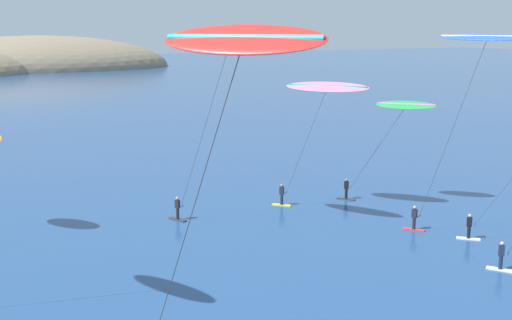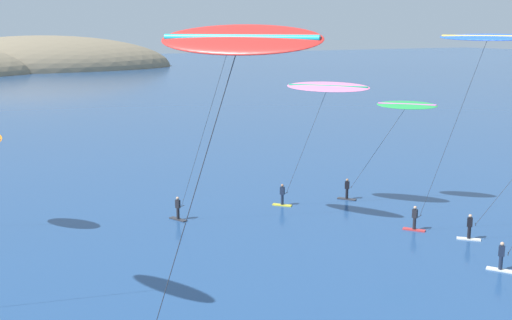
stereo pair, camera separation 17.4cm
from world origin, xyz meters
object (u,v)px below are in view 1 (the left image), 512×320
Objects in this scene: kitesurfer_pink at (324,94)px; kitesurfer_red at (227,90)px; kitesurfer_cyan at (225,57)px; kitesurfer_green at (400,113)px; kitesurfer_blue at (481,54)px.

kitesurfer_pink is 0.71× the size of kitesurfer_red.
kitesurfer_green is at bearing -0.92° from kitesurfer_cyan.
kitesurfer_pink is 8.97m from kitesurfer_cyan.
kitesurfer_blue is 15.85m from kitesurfer_cyan.
kitesurfer_pink is 0.75× the size of kitesurfer_cyan.
kitesurfer_green is 15.27m from kitesurfer_cyan.
kitesurfer_red is at bearing -128.84° from kitesurfer_pink.
kitesurfer_cyan is (-14.57, 0.23, 4.54)m from kitesurfer_green.
kitesurfer_pink is 30.67m from kitesurfer_red.
kitesurfer_red is (-23.54, -13.44, 0.05)m from kitesurfer_blue.
kitesurfer_pink reaches higher than kitesurfer_green.
kitesurfer_cyan is at bearing -173.10° from kitesurfer_pink.
kitesurfer_cyan is 0.93× the size of kitesurfer_red.
kitesurfer_pink is (-4.41, 10.31, -3.16)m from kitesurfer_blue.
kitesurfer_blue reaches higher than kitesurfer_pink.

